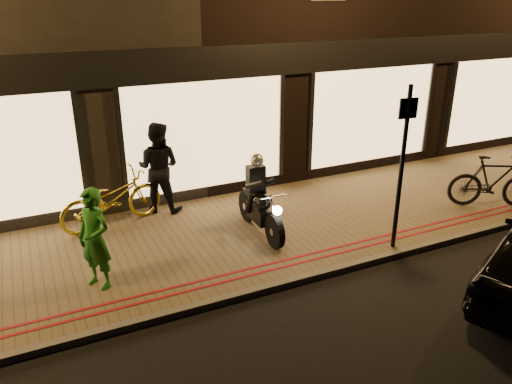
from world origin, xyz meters
TOP-DOWN VIEW (x-y plane):
  - ground at (0.00, 0.00)m, footprint 90.00×90.00m
  - sidewalk at (0.00, 2.00)m, footprint 50.00×4.00m
  - kerb_stone at (0.00, 0.05)m, footprint 50.00×0.14m
  - red_kerb_lines at (0.00, 0.55)m, footprint 50.00×0.26m
  - building_row at (-0.00, 8.99)m, footprint 48.00×10.11m
  - motorcycle at (0.29, 1.86)m, footprint 0.60×1.94m
  - sign_post at (2.28, 0.25)m, footprint 0.35×0.09m
  - bicycle_gold at (-2.24, 3.45)m, footprint 2.26×1.25m
  - bicycle_dark at (5.46, 0.82)m, footprint 1.95×1.42m
  - person_green at (-2.87, 1.23)m, footprint 0.68×0.73m
  - person_dark at (-1.16, 3.77)m, footprint 1.20×1.14m

SIDE VIEW (x-z plane):
  - ground at x=0.00m, z-range 0.00..0.00m
  - sidewalk at x=0.00m, z-range 0.00..0.12m
  - kerb_stone at x=0.00m, z-range 0.00..0.12m
  - red_kerb_lines at x=0.00m, z-range 0.12..0.13m
  - bicycle_gold at x=-2.24m, z-range 0.12..1.24m
  - bicycle_dark at x=5.46m, z-range 0.12..1.28m
  - motorcycle at x=0.29m, z-range -0.06..1.53m
  - person_green at x=-2.87m, z-range 0.12..1.79m
  - person_dark at x=-1.16m, z-range 0.12..2.07m
  - sign_post at x=2.28m, z-range 0.30..3.30m
  - building_row at x=0.00m, z-range 0.00..8.50m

